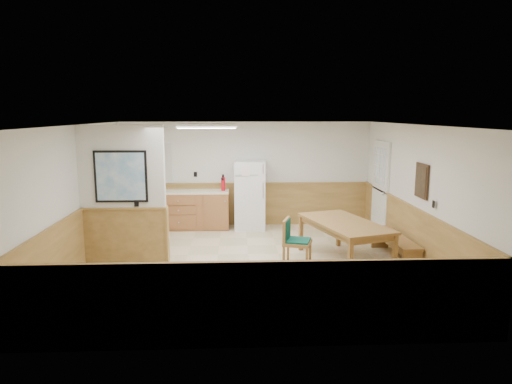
{
  "coord_description": "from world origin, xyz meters",
  "views": [
    {
      "loc": [
        -0.23,
        -7.93,
        2.7
      ],
      "look_at": [
        0.14,
        0.4,
        1.25
      ],
      "focal_mm": 32.0,
      "sensor_mm": 36.0,
      "label": 1
    }
  ],
  "objects_px": {
    "dining_table": "(344,227)",
    "soap_bottle": "(153,187)",
    "fire_extinguisher": "(223,184)",
    "dining_chair": "(292,238)",
    "dining_bench": "(395,242)",
    "refrigerator": "(250,195)"
  },
  "relations": [
    {
      "from": "dining_table",
      "to": "fire_extinguisher",
      "type": "relative_size",
      "value": 5.59
    },
    {
      "from": "dining_chair",
      "to": "dining_bench",
      "type": "bearing_deg",
      "value": 23.86
    },
    {
      "from": "fire_extinguisher",
      "to": "refrigerator",
      "type": "bearing_deg",
      "value": -22.0
    },
    {
      "from": "dining_table",
      "to": "soap_bottle",
      "type": "relative_size",
      "value": 10.07
    },
    {
      "from": "dining_bench",
      "to": "fire_extinguisher",
      "type": "bearing_deg",
      "value": 140.02
    },
    {
      "from": "refrigerator",
      "to": "soap_bottle",
      "type": "bearing_deg",
      "value": -177.15
    },
    {
      "from": "dining_table",
      "to": "dining_bench",
      "type": "height_order",
      "value": "dining_table"
    },
    {
      "from": "refrigerator",
      "to": "soap_bottle",
      "type": "relative_size",
      "value": 7.5
    },
    {
      "from": "dining_bench",
      "to": "dining_chair",
      "type": "relative_size",
      "value": 1.96
    },
    {
      "from": "dining_table",
      "to": "soap_bottle",
      "type": "height_order",
      "value": "soap_bottle"
    },
    {
      "from": "dining_chair",
      "to": "fire_extinguisher",
      "type": "height_order",
      "value": "fire_extinguisher"
    },
    {
      "from": "dining_table",
      "to": "fire_extinguisher",
      "type": "xyz_separation_m",
      "value": [
        -2.27,
        2.61,
        0.41
      ]
    },
    {
      "from": "dining_chair",
      "to": "soap_bottle",
      "type": "distance_m",
      "value": 4.05
    },
    {
      "from": "dining_bench",
      "to": "soap_bottle",
      "type": "distance_m",
      "value": 5.53
    },
    {
      "from": "refrigerator",
      "to": "soap_bottle",
      "type": "xyz_separation_m",
      "value": [
        -2.28,
        0.01,
        0.2
      ]
    },
    {
      "from": "refrigerator",
      "to": "dining_table",
      "type": "distance_m",
      "value": 3.05
    },
    {
      "from": "refrigerator",
      "to": "dining_chair",
      "type": "bearing_deg",
      "value": -73.08
    },
    {
      "from": "refrigerator",
      "to": "dining_table",
      "type": "bearing_deg",
      "value": -54.37
    },
    {
      "from": "dining_table",
      "to": "dining_bench",
      "type": "bearing_deg",
      "value": -13.16
    },
    {
      "from": "dining_table",
      "to": "soap_bottle",
      "type": "xyz_separation_m",
      "value": [
        -3.91,
        2.58,
        0.35
      ]
    },
    {
      "from": "refrigerator",
      "to": "dining_chair",
      "type": "distance_m",
      "value": 2.82
    },
    {
      "from": "dining_chair",
      "to": "fire_extinguisher",
      "type": "bearing_deg",
      "value": 132.49
    }
  ]
}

